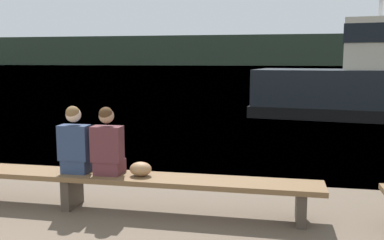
{
  "coord_description": "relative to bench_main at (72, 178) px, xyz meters",
  "views": [
    {
      "loc": [
        2.7,
        -2.03,
        2.06
      ],
      "look_at": [
        1.04,
        6.33,
        0.84
      ],
      "focal_mm": 40.0,
      "sensor_mm": 36.0,
      "label": 1
    }
  ],
  "objects": [
    {
      "name": "shopping_bag",
      "position": [
        1.01,
        0.01,
        0.18
      ],
      "size": [
        0.3,
        0.24,
        0.19
      ],
      "color": "#9E754C",
      "rests_on": "bench_main"
    },
    {
      "name": "water_surface",
      "position": [
        0.08,
        121.64,
        -0.41
      ],
      "size": [
        240.0,
        240.0,
        0.0
      ],
      "primitive_type": "plane",
      "color": "#386084",
      "rests_on": "ground"
    },
    {
      "name": "bench_main",
      "position": [
        0.0,
        0.0,
        0.0
      ],
      "size": [
        6.84,
        0.55,
        0.49
      ],
      "color": "brown",
      "rests_on": "ground"
    },
    {
      "name": "far_shoreline",
      "position": [
        0.08,
        140.7,
        4.54
      ],
      "size": [
        600.0,
        12.0,
        9.9
      ],
      "primitive_type": "cube",
      "color": "#2D3D2D",
      "rests_on": "ground"
    },
    {
      "name": "tugboat_red",
      "position": [
        6.18,
        10.72,
        0.69
      ],
      "size": [
        8.66,
        4.47,
        5.48
      ],
      "rotation": [
        0.0,
        0.0,
        1.42
      ],
      "color": "black",
      "rests_on": "water_surface"
    },
    {
      "name": "person_right",
      "position": [
        0.55,
        -0.0,
        0.5
      ],
      "size": [
        0.41,
        0.35,
        0.93
      ],
      "color": "#56282D",
      "rests_on": "bench_main"
    },
    {
      "name": "person_left",
      "position": [
        0.07,
        -0.0,
        0.5
      ],
      "size": [
        0.41,
        0.35,
        0.94
      ],
      "color": "navy",
      "rests_on": "bench_main"
    }
  ]
}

